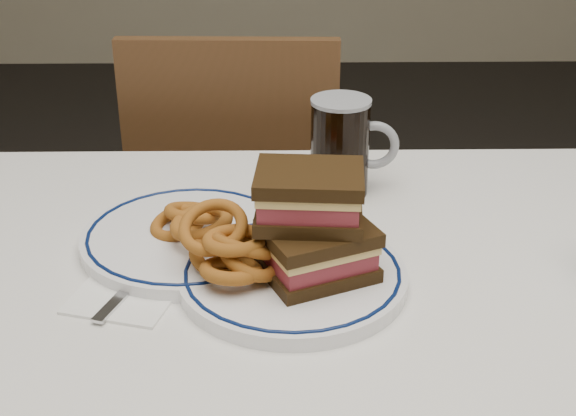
{
  "coord_description": "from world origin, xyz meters",
  "views": [
    {
      "loc": [
        -0.03,
        -0.85,
        1.28
      ],
      "look_at": [
        -0.02,
        0.02,
        0.85
      ],
      "focal_mm": 50.0,
      "sensor_mm": 36.0,
      "label": 1
    }
  ],
  "objects_px": {
    "reuben_sandwich": "(314,224)",
    "far_plate": "(188,238)",
    "main_plate": "(292,276)",
    "chair_far": "(238,211)",
    "beer_mug": "(342,146)"
  },
  "relations": [
    {
      "from": "chair_far",
      "to": "reuben_sandwich",
      "type": "height_order",
      "value": "chair_far"
    },
    {
      "from": "chair_far",
      "to": "beer_mug",
      "type": "height_order",
      "value": "chair_far"
    },
    {
      "from": "chair_far",
      "to": "beer_mug",
      "type": "relative_size",
      "value": 6.03
    },
    {
      "from": "beer_mug",
      "to": "far_plate",
      "type": "xyz_separation_m",
      "value": [
        -0.22,
        -0.16,
        -0.06
      ]
    },
    {
      "from": "main_plate",
      "to": "far_plate",
      "type": "relative_size",
      "value": 0.99
    },
    {
      "from": "chair_far",
      "to": "far_plate",
      "type": "distance_m",
      "value": 0.67
    },
    {
      "from": "main_plate",
      "to": "reuben_sandwich",
      "type": "relative_size",
      "value": 1.81
    },
    {
      "from": "chair_far",
      "to": "beer_mug",
      "type": "xyz_separation_m",
      "value": [
        0.18,
        -0.45,
        0.34
      ]
    },
    {
      "from": "main_plate",
      "to": "far_plate",
      "type": "distance_m",
      "value": 0.17
    },
    {
      "from": "chair_far",
      "to": "beer_mug",
      "type": "distance_m",
      "value": 0.59
    },
    {
      "from": "main_plate",
      "to": "beer_mug",
      "type": "xyz_separation_m",
      "value": [
        0.08,
        0.26,
        0.07
      ]
    },
    {
      "from": "chair_far",
      "to": "main_plate",
      "type": "relative_size",
      "value": 3.17
    },
    {
      "from": "chair_far",
      "to": "reuben_sandwich",
      "type": "relative_size",
      "value": 5.75
    },
    {
      "from": "main_plate",
      "to": "chair_far",
      "type": "bearing_deg",
      "value": 98.36
    },
    {
      "from": "reuben_sandwich",
      "to": "far_plate",
      "type": "relative_size",
      "value": 0.55
    }
  ]
}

